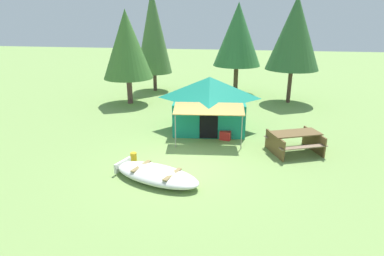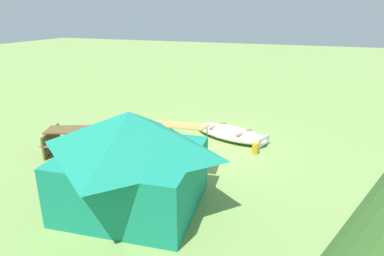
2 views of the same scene
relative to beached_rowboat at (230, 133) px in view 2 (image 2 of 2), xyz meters
The scene contains 6 objects.
ground_plane 1.48m from the beached_rowboat, 63.54° to the left, with size 80.00×80.00×0.00m, color #7B9E51.
beached_rowboat is the anchor object (origin of this frame).
canvas_cabin_tent 5.46m from the beached_rowboat, 78.47° to the left, with size 3.57×4.24×2.38m.
picnic_table 5.48m from the beached_rowboat, 33.38° to the left, with size 2.24×2.06×0.79m.
cooler_box 4.38m from the beached_rowboat, 64.05° to the left, with size 0.45×0.37×0.38m, color red.
fuel_can 1.59m from the beached_rowboat, 135.00° to the left, with size 0.22×0.22×0.38m, color gold.
Camera 2 is at (-3.40, 10.14, 4.48)m, focal length 31.37 mm.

